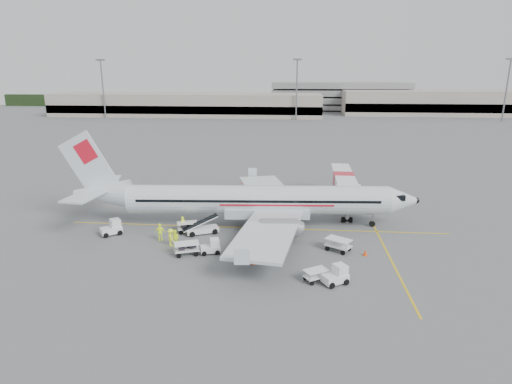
% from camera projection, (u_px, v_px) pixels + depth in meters
% --- Properties ---
extents(ground, '(360.00, 360.00, 0.00)m').
position_uv_depth(ground, '(254.00, 228.00, 49.91)').
color(ground, '#56595B').
extents(stripe_lead, '(44.00, 0.20, 0.01)m').
position_uv_depth(stripe_lead, '(254.00, 228.00, 49.91)').
color(stripe_lead, yellow).
rests_on(stripe_lead, ground).
extents(stripe_cross, '(0.20, 20.00, 0.01)m').
position_uv_depth(stripe_cross, '(392.00, 261.00, 41.05)').
color(stripe_cross, yellow).
rests_on(stripe_cross, ground).
extents(terminal_west, '(110.00, 22.00, 9.00)m').
position_uv_depth(terminal_west, '(187.00, 105.00, 176.73)').
color(terminal_west, gray).
rests_on(terminal_west, ground).
extents(terminal_east, '(90.00, 26.00, 10.00)m').
position_uv_depth(terminal_east, '(449.00, 103.00, 181.65)').
color(terminal_east, gray).
rests_on(terminal_east, ground).
extents(parking_garage, '(62.00, 24.00, 14.00)m').
position_uv_depth(parking_garage, '(339.00, 95.00, 199.31)').
color(parking_garage, slate).
rests_on(parking_garage, ground).
extents(treeline, '(300.00, 3.00, 6.00)m').
position_uv_depth(treeline, '(286.00, 102.00, 216.89)').
color(treeline, black).
rests_on(treeline, ground).
extents(mast_west, '(3.20, 1.20, 22.00)m').
position_uv_depth(mast_west, '(103.00, 89.00, 166.01)').
color(mast_west, slate).
rests_on(mast_west, ground).
extents(mast_center, '(3.20, 1.20, 22.00)m').
position_uv_depth(mast_center, '(297.00, 90.00, 159.65)').
color(mast_center, slate).
rests_on(mast_center, ground).
extents(mast_east, '(3.20, 1.20, 22.00)m').
position_uv_depth(mast_east, '(506.00, 91.00, 153.28)').
color(mast_east, slate).
rests_on(mast_east, ground).
extents(aircraft, '(41.83, 33.81, 10.98)m').
position_uv_depth(aircraft, '(258.00, 181.00, 49.14)').
color(aircraft, silver).
rests_on(aircraft, ground).
extents(jet_bridge, '(3.58, 17.65, 4.62)m').
position_uv_depth(jet_bridge, '(343.00, 190.00, 57.21)').
color(jet_bridge, white).
rests_on(jet_bridge, ground).
extents(belt_loader, '(5.08, 3.59, 2.58)m').
position_uv_depth(belt_loader, '(202.00, 223.00, 47.86)').
color(belt_loader, white).
rests_on(belt_loader, ground).
extents(tug_fore, '(2.49, 2.17, 1.67)m').
position_uv_depth(tug_fore, '(335.00, 275.00, 36.54)').
color(tug_fore, white).
rests_on(tug_fore, ground).
extents(tug_mid, '(2.17, 1.61, 1.50)m').
position_uv_depth(tug_mid, '(210.00, 246.00, 42.72)').
color(tug_mid, white).
rests_on(tug_mid, ground).
extents(tug_aft, '(2.55, 2.38, 1.73)m').
position_uv_depth(tug_aft, '(111.00, 227.00, 47.58)').
color(tug_aft, white).
rests_on(tug_aft, ground).
extents(cart_loaded_a, '(2.77, 2.17, 1.27)m').
position_uv_depth(cart_loaded_a, '(187.00, 249.00, 42.42)').
color(cart_loaded_a, white).
rests_on(cart_loaded_a, ground).
extents(cart_loaded_b, '(2.55, 1.95, 1.17)m').
position_uv_depth(cart_loaded_b, '(187.00, 227.00, 48.47)').
color(cart_loaded_b, white).
rests_on(cart_loaded_b, ground).
extents(cart_empty_a, '(2.39, 2.12, 1.07)m').
position_uv_depth(cart_empty_a, '(316.00, 275.00, 37.10)').
color(cart_empty_a, white).
rests_on(cart_empty_a, ground).
extents(cart_empty_b, '(2.91, 2.60, 1.31)m').
position_uv_depth(cart_empty_b, '(338.00, 245.00, 43.34)').
color(cart_empty_b, white).
rests_on(cart_empty_b, ground).
extents(cone_nose, '(0.42, 0.42, 0.68)m').
position_uv_depth(cone_nose, '(365.00, 252.00, 42.35)').
color(cone_nose, '#E8440B').
rests_on(cone_nose, ground).
extents(cone_port, '(0.33, 0.33, 0.54)m').
position_uv_depth(cone_port, '(242.00, 182.00, 69.76)').
color(cone_port, '#E8440B').
rests_on(cone_port, ground).
extents(cone_stbd, '(0.42, 0.42, 0.69)m').
position_uv_depth(cone_stbd, '(253.00, 261.00, 40.47)').
color(cone_stbd, '#E8440B').
rests_on(cone_stbd, ground).
extents(crew_a, '(0.74, 0.78, 1.80)m').
position_uv_depth(crew_a, '(183.00, 224.00, 48.54)').
color(crew_a, '#E2FA24').
rests_on(crew_a, ground).
extents(crew_b, '(1.12, 1.07, 1.83)m').
position_uv_depth(crew_b, '(175.00, 238.00, 44.34)').
color(crew_b, '#E2FA24').
rests_on(crew_b, ground).
extents(crew_c, '(1.26, 1.40, 1.89)m').
position_uv_depth(crew_c, '(171.00, 237.00, 44.51)').
color(crew_c, '#E2FA24').
rests_on(crew_c, ground).
extents(crew_d, '(1.14, 0.50, 1.93)m').
position_uv_depth(crew_d, '(160.00, 232.00, 45.93)').
color(crew_d, '#E2FA24').
rests_on(crew_d, ground).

